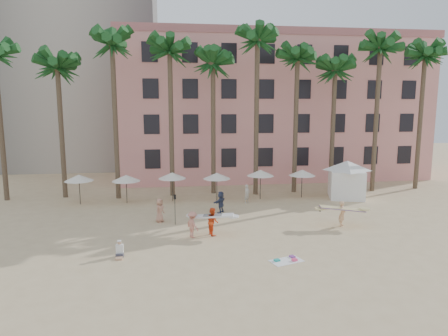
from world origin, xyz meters
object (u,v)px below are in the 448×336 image
Objects in this scene: pink_hotel at (269,109)px; carrier_yellow at (342,212)px; cabana at (347,176)px; carrier_white at (213,220)px.

pink_hotel is 23.50m from carrier_yellow.
cabana reaches higher than carrier_yellow.
carrier_yellow is 9.39m from carrier_white.
carrier_white is (-13.38, -8.99, -1.09)m from cabana.
carrier_white is at bearing -112.01° from pink_hotel.
cabana is at bearing 33.90° from carrier_white.
carrier_yellow is at bearing 4.27° from carrier_white.
pink_hotel is 10.83× the size of carrier_yellow.
cabana is at bearing -74.10° from pink_hotel.
carrier_yellow is 1.13× the size of carrier_white.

